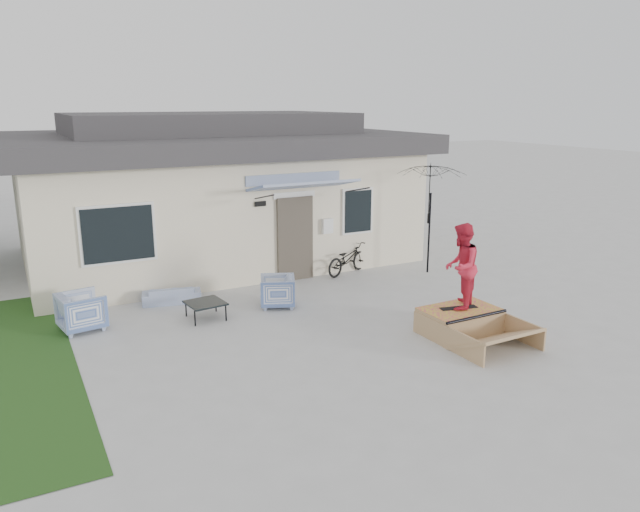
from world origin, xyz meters
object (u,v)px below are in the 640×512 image
loveseat (171,292)px  armchair_left (81,310)px  coffee_table (206,310)px  skate_ramp (460,321)px  patio_umbrella (430,206)px  armchair_right (277,290)px  skateboard (459,307)px  bicycle (347,255)px  skater (461,265)px

loveseat → armchair_left: armchair_left is taller
loveseat → coffee_table: loveseat is taller
skate_ramp → loveseat: bearing=134.4°
loveseat → patio_umbrella: size_ratio=0.58×
loveseat → armchair_right: size_ratio=1.70×
skateboard → patio_umbrella: bearing=73.1°
armchair_right → coffee_table: (-1.63, -0.02, -0.20)m
bicycle → patio_umbrella: bearing=-135.5°
skateboard → skater: 0.85m
loveseat → skateboard: size_ratio=1.71×
armchair_left → skater: (6.45, -3.53, 0.94)m
loveseat → bicycle: 4.66m
bicycle → armchair_right: bearing=98.5°
patio_umbrella → armchair_left: bearing=-178.9°
armchair_right → skater: bearing=62.6°
armchair_left → armchair_right: 3.99m
coffee_table → skateboard: (4.11, -3.01, 0.33)m
loveseat → skater: 6.34m
patio_umbrella → skater: patio_umbrella is taller
bicycle → skater: 4.65m
patio_umbrella → skate_ramp: size_ratio=1.14×
armchair_left → bicycle: (6.62, 1.03, 0.07)m
coffee_table → skate_ramp: (4.12, -3.05, 0.06)m
skate_ramp → skateboard: size_ratio=2.58×
skate_ramp → skateboard: bearing=90.0°
armchair_left → skate_ramp: 7.38m
skater → patio_umbrella: bearing=-160.0°
armchair_right → skate_ramp: bearing=62.2°
patio_umbrella → bicycle: bearing=156.0°
coffee_table → armchair_right: bearing=0.8°
loveseat → coffee_table: (0.36, -1.35, -0.07)m
loveseat → skater: bearing=148.8°
armchair_left → skater: 7.41m
skateboard → bicycle: bearing=100.6°
armchair_left → skate_ramp: armchair_left is taller
armchair_left → skate_ramp: size_ratio=0.43×
skateboard → skate_ramp: bearing=-76.1°
patio_umbrella → skateboard: 4.44m
coffee_table → skater: skater is taller
loveseat → skater: skater is taller
skater → armchair_left: bearing=-69.0°
bicycle → coffee_table: bearing=88.5°
armchair_left → skater: bearing=-128.2°
patio_umbrella → skateboard: patio_umbrella is taller
armchair_left → skateboard: armchair_left is taller
armchair_right → bicycle: size_ratio=0.49×
armchair_right → loveseat: bearing=-100.4°
loveseat → bicycle: bicycle is taller
armchair_right → skateboard: (2.49, -3.03, 0.13)m
loveseat → skater: (4.48, -4.35, 1.11)m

